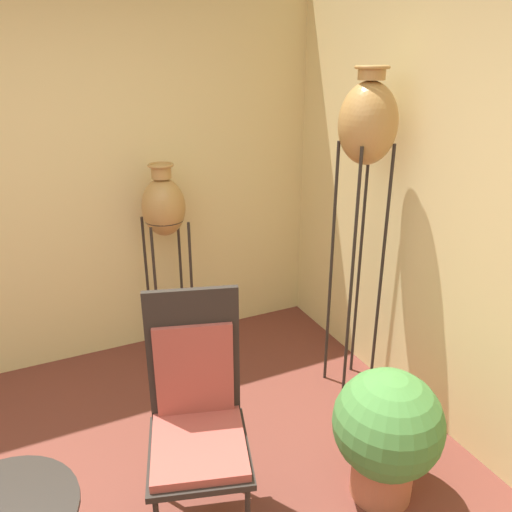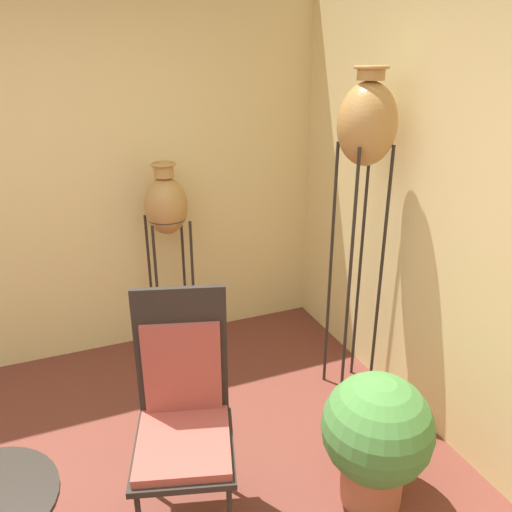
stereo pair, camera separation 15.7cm
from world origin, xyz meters
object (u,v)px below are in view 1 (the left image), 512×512
(vase_stand_medium, at_px, (164,209))
(chair, at_px, (197,408))
(potted_plant, at_px, (387,431))
(vase_stand_tall, at_px, (367,130))

(vase_stand_medium, bearing_deg, chair, -101.15)
(potted_plant, bearing_deg, vase_stand_tall, 65.36)
(vase_stand_tall, height_order, chair, vase_stand_tall)
(vase_stand_tall, xyz_separation_m, potted_plant, (-0.39, -0.85, -1.31))
(vase_stand_medium, relative_size, potted_plant, 2.03)
(potted_plant, bearing_deg, chair, 161.83)
(vase_stand_tall, bearing_deg, vase_stand_medium, 137.31)
(vase_stand_medium, height_order, chair, vase_stand_medium)
(chair, xyz_separation_m, potted_plant, (0.87, -0.28, -0.22))
(vase_stand_tall, relative_size, chair, 1.78)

